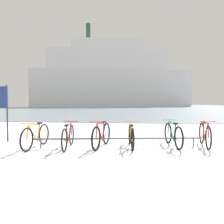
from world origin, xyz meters
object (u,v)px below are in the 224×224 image
at_px(bicycle_2, 102,135).
at_px(bicycle_5, 205,135).
at_px(bicycle_3, 131,136).
at_px(info_sign, 1,103).
at_px(ferry_ship, 111,79).
at_px(bicycle_0, 36,136).
at_px(bicycle_1, 68,136).
at_px(bicycle_4, 173,135).

distance_m(bicycle_2, bicycle_5, 3.20).
bearing_deg(bicycle_5, bicycle_3, -171.91).
height_order(info_sign, ferry_ship, ferry_ship).
distance_m(bicycle_0, ferry_ship, 64.75).
distance_m(bicycle_1, info_sign, 2.93).
bearing_deg(ferry_ship, bicycle_0, -84.95).
bearing_deg(bicycle_5, bicycle_1, -170.21).
bearing_deg(bicycle_3, bicycle_5, 8.09).
relative_size(bicycle_2, bicycle_3, 1.01).
bearing_deg(info_sign, bicycle_3, -4.20).
distance_m(bicycle_2, bicycle_3, 0.91).
bearing_deg(ferry_ship, bicycle_5, -80.32).
bearing_deg(bicycle_4, bicycle_1, -168.87).
height_order(bicycle_1, bicycle_2, bicycle_2).
bearing_deg(bicycle_3, bicycle_1, -168.16).
distance_m(bicycle_2, info_sign, 3.79).
xyz_separation_m(bicycle_0, info_sign, (-1.68, 0.80, 0.98)).
relative_size(bicycle_2, info_sign, 0.85).
xyz_separation_m(bicycle_0, bicycle_1, (0.98, 0.07, -0.01)).
bearing_deg(bicycle_1, info_sign, 164.77).
height_order(bicycle_0, bicycle_4, bicycle_4).
height_order(bicycle_1, bicycle_3, bicycle_1).
relative_size(bicycle_3, info_sign, 0.84).
height_order(bicycle_0, bicycle_2, bicycle_2).
relative_size(info_sign, ferry_ship, 0.04).
distance_m(bicycle_0, bicycle_5, 5.18).
xyz_separation_m(bicycle_4, info_sign, (-5.82, 0.10, 0.98)).
height_order(bicycle_1, info_sign, info_sign).
distance_m(bicycle_0, bicycle_2, 1.98).
bearing_deg(bicycle_4, ferry_ship, 98.80).
xyz_separation_m(bicycle_1, bicycle_2, (0.97, 0.22, 0.02)).
relative_size(bicycle_0, bicycle_5, 1.03).
bearing_deg(bicycle_2, bicycle_0, -171.39).
relative_size(bicycle_1, info_sign, 0.83).
distance_m(bicycle_0, bicycle_4, 4.20).
xyz_separation_m(info_sign, ferry_ship, (-3.97, 63.08, 7.97)).
height_order(bicycle_0, bicycle_1, bicycle_0).
bearing_deg(bicycle_4, bicycle_5, 5.40).
bearing_deg(bicycle_0, bicycle_4, 9.54).
bearing_deg(info_sign, ferry_ship, 93.60).
xyz_separation_m(bicycle_2, bicycle_3, (0.89, 0.17, -0.03)).
bearing_deg(bicycle_2, info_sign, 172.14).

